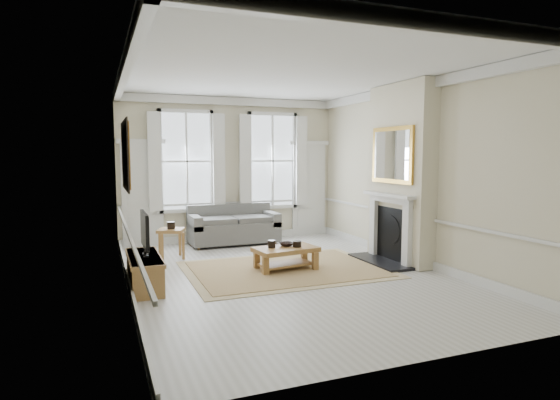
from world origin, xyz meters
name	(u,v)px	position (x,y,z in m)	size (l,w,h in m)	color
floor	(287,275)	(0.00, 0.00, 0.00)	(7.20, 7.20, 0.00)	#B7B5AD
ceiling	(287,73)	(0.00, 0.00, 3.40)	(7.20, 7.20, 0.00)	white
back_wall	(230,169)	(0.00, 3.60, 1.70)	(5.20, 5.20, 0.00)	beige
left_wall	(124,179)	(-2.60, 0.00, 1.70)	(7.20, 7.20, 0.00)	beige
right_wall	(415,174)	(2.60, 0.00, 1.70)	(7.20, 7.20, 0.00)	beige
window_left	(187,161)	(-1.05, 3.55, 1.90)	(1.26, 0.20, 2.20)	#B2BCC6
window_right	(272,161)	(1.05, 3.55, 1.90)	(1.26, 0.20, 2.20)	#B2BCC6
door_left	(142,195)	(-2.05, 3.56, 1.15)	(0.90, 0.08, 2.30)	silver
door_right	(309,190)	(2.05, 3.56, 1.15)	(0.90, 0.08, 2.30)	silver
painting	(125,155)	(-2.56, 0.30, 2.05)	(0.05, 1.66, 1.06)	#B4791E
chimney_breast	(401,173)	(2.43, 0.20, 1.70)	(0.35, 1.70, 3.38)	beige
hearth	(380,262)	(2.00, 0.20, 0.03)	(0.55, 1.50, 0.05)	black
fireplace	(390,224)	(2.20, 0.20, 0.73)	(0.21, 1.45, 1.33)	silver
mirror	(392,155)	(2.21, 0.20, 2.05)	(0.06, 1.26, 1.06)	gold
sofa	(233,227)	(-0.09, 3.11, 0.37)	(2.01, 0.98, 0.90)	#565654
side_table	(171,234)	(-1.65, 2.06, 0.48)	(0.62, 0.62, 0.59)	brown
rug	(286,269)	(0.12, 0.35, 0.01)	(3.50, 2.60, 0.02)	tan
coffee_table	(286,252)	(0.12, 0.35, 0.33)	(1.18, 0.79, 0.41)	brown
ceramic_pot_a	(272,244)	(-0.13, 0.40, 0.48)	(0.13, 0.13, 0.13)	black
ceramic_pot_b	(297,244)	(0.32, 0.30, 0.47)	(0.15, 0.15, 0.11)	black
bowl	(286,244)	(0.17, 0.45, 0.44)	(0.27, 0.27, 0.07)	black
tv_stand	(144,272)	(-2.34, 0.12, 0.25)	(0.45, 1.40, 0.50)	brown
tv	(145,231)	(-2.32, 0.12, 0.89)	(0.08, 0.90, 0.68)	black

